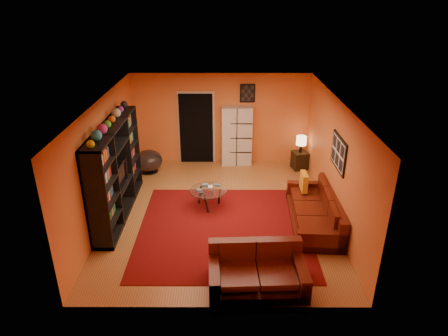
{
  "coord_description": "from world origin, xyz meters",
  "views": [
    {
      "loc": [
        0.13,
        -7.95,
        4.71
      ],
      "look_at": [
        0.1,
        0.1,
        1.07
      ],
      "focal_mm": 32.0,
      "sensor_mm": 36.0,
      "label": 1
    }
  ],
  "objects_px": {
    "tv": "(118,175)",
    "side_table": "(300,160)",
    "loveseat": "(257,270)",
    "storage_cabinet": "(237,136)",
    "entertainment_unit": "(116,171)",
    "table_lamp": "(301,141)",
    "bowl_chair": "(149,161)",
    "sofa": "(318,211)",
    "coffee_table": "(208,192)"
  },
  "relations": [
    {
      "from": "side_table",
      "to": "table_lamp",
      "type": "relative_size",
      "value": 1.06
    },
    {
      "from": "sofa",
      "to": "coffee_table",
      "type": "relative_size",
      "value": 2.73
    },
    {
      "from": "storage_cabinet",
      "to": "tv",
      "type": "bearing_deg",
      "value": -136.02
    },
    {
      "from": "sofa",
      "to": "bowl_chair",
      "type": "distance_m",
      "value": 4.92
    },
    {
      "from": "sofa",
      "to": "loveseat",
      "type": "relative_size",
      "value": 1.4
    },
    {
      "from": "tv",
      "to": "side_table",
      "type": "distance_m",
      "value": 5.19
    },
    {
      "from": "coffee_table",
      "to": "storage_cabinet",
      "type": "height_order",
      "value": "storage_cabinet"
    },
    {
      "from": "coffee_table",
      "to": "tv",
      "type": "bearing_deg",
      "value": -170.75
    },
    {
      "from": "tv",
      "to": "loveseat",
      "type": "height_order",
      "value": "tv"
    },
    {
      "from": "storage_cabinet",
      "to": "sofa",
      "type": "bearing_deg",
      "value": -65.47
    },
    {
      "from": "entertainment_unit",
      "to": "loveseat",
      "type": "xyz_separation_m",
      "value": [
        2.95,
        -2.41,
        -0.77
      ]
    },
    {
      "from": "coffee_table",
      "to": "entertainment_unit",
      "type": "bearing_deg",
      "value": -172.79
    },
    {
      "from": "loveseat",
      "to": "bowl_chair",
      "type": "distance_m",
      "value": 5.35
    },
    {
      "from": "loveseat",
      "to": "coffee_table",
      "type": "bearing_deg",
      "value": 16.71
    },
    {
      "from": "bowl_chair",
      "to": "loveseat",
      "type": "bearing_deg",
      "value": -60.0
    },
    {
      "from": "coffee_table",
      "to": "bowl_chair",
      "type": "bearing_deg",
      "value": 131.6
    },
    {
      "from": "loveseat",
      "to": "side_table",
      "type": "height_order",
      "value": "loveseat"
    },
    {
      "from": "tv",
      "to": "side_table",
      "type": "height_order",
      "value": "tv"
    },
    {
      "from": "sofa",
      "to": "side_table",
      "type": "height_order",
      "value": "sofa"
    },
    {
      "from": "entertainment_unit",
      "to": "side_table",
      "type": "distance_m",
      "value": 5.21
    },
    {
      "from": "sofa",
      "to": "loveseat",
      "type": "xyz_separation_m",
      "value": [
        -1.47,
        -1.97,
        -0.0
      ]
    },
    {
      "from": "storage_cabinet",
      "to": "side_table",
      "type": "relative_size",
      "value": 3.42
    },
    {
      "from": "entertainment_unit",
      "to": "loveseat",
      "type": "relative_size",
      "value": 1.78
    },
    {
      "from": "coffee_table",
      "to": "side_table",
      "type": "xyz_separation_m",
      "value": [
        2.51,
        2.2,
        -0.14
      ]
    },
    {
      "from": "tv",
      "to": "loveseat",
      "type": "bearing_deg",
      "value": -129.0
    },
    {
      "from": "tv",
      "to": "bowl_chair",
      "type": "height_order",
      "value": "tv"
    },
    {
      "from": "side_table",
      "to": "bowl_chair",
      "type": "bearing_deg",
      "value": -176.78
    },
    {
      "from": "entertainment_unit",
      "to": "table_lamp",
      "type": "bearing_deg",
      "value": 28.5
    },
    {
      "from": "loveseat",
      "to": "side_table",
      "type": "bearing_deg",
      "value": -20.48
    },
    {
      "from": "bowl_chair",
      "to": "side_table",
      "type": "height_order",
      "value": "bowl_chair"
    },
    {
      "from": "bowl_chair",
      "to": "table_lamp",
      "type": "relative_size",
      "value": 1.65
    },
    {
      "from": "tv",
      "to": "table_lamp",
      "type": "relative_size",
      "value": 1.85
    },
    {
      "from": "side_table",
      "to": "table_lamp",
      "type": "xyz_separation_m",
      "value": [
        0.0,
        0.0,
        0.58
      ]
    },
    {
      "from": "tv",
      "to": "coffee_table",
      "type": "height_order",
      "value": "tv"
    },
    {
      "from": "tv",
      "to": "table_lamp",
      "type": "distance_m",
      "value": 5.14
    },
    {
      "from": "loveseat",
      "to": "storage_cabinet",
      "type": "distance_m",
      "value": 5.25
    },
    {
      "from": "tv",
      "to": "bowl_chair",
      "type": "xyz_separation_m",
      "value": [
        0.23,
        2.28,
        -0.64
      ]
    },
    {
      "from": "entertainment_unit",
      "to": "bowl_chair",
      "type": "relative_size",
      "value": 3.87
    },
    {
      "from": "tv",
      "to": "table_lamp",
      "type": "bearing_deg",
      "value": -60.6
    },
    {
      "from": "bowl_chair",
      "to": "side_table",
      "type": "relative_size",
      "value": 1.55
    },
    {
      "from": "coffee_table",
      "to": "sofa",
      "type": "bearing_deg",
      "value": -16.22
    },
    {
      "from": "loveseat",
      "to": "coffee_table",
      "type": "distance_m",
      "value": 2.83
    },
    {
      "from": "storage_cabinet",
      "to": "bowl_chair",
      "type": "bearing_deg",
      "value": -169.57
    },
    {
      "from": "storage_cabinet",
      "to": "side_table",
      "type": "bearing_deg",
      "value": -13.75
    },
    {
      "from": "tv",
      "to": "loveseat",
      "type": "xyz_separation_m",
      "value": [
        2.9,
        -2.35,
        -0.69
      ]
    },
    {
      "from": "sofa",
      "to": "table_lamp",
      "type": "relative_size",
      "value": 5.02
    },
    {
      "from": "entertainment_unit",
      "to": "side_table",
      "type": "bearing_deg",
      "value": 28.5
    },
    {
      "from": "sofa",
      "to": "bowl_chair",
      "type": "height_order",
      "value": "sofa"
    },
    {
      "from": "sofa",
      "to": "table_lamp",
      "type": "bearing_deg",
      "value": 90.81
    },
    {
      "from": "bowl_chair",
      "to": "side_table",
      "type": "xyz_separation_m",
      "value": [
        4.25,
        0.24,
        -0.09
      ]
    }
  ]
}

